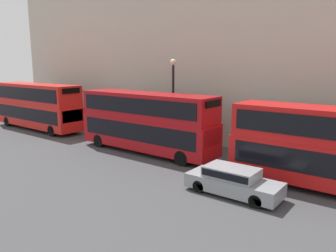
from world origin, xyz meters
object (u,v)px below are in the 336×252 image
(bus_second_in_queue, at_px, (146,120))
(car_hatchback, at_px, (233,180))
(pedestrian, at_px, (56,116))
(bus_leading, at_px, (336,147))
(bus_third_in_queue, at_px, (37,104))

(bus_second_in_queue, distance_m, car_hatchback, 9.40)
(pedestrian, bearing_deg, car_hatchback, -104.67)
(bus_leading, height_order, car_hatchback, bus_leading)
(bus_third_in_queue, xyz_separation_m, pedestrian, (2.93, 1.34, -1.66))
(bus_second_in_queue, xyz_separation_m, pedestrian, (2.93, 15.57, -1.61))
(car_hatchback, relative_size, pedestrian, 2.71)
(bus_second_in_queue, relative_size, bus_third_in_queue, 0.99)
(bus_third_in_queue, relative_size, car_hatchback, 2.38)
(bus_leading, distance_m, bus_second_in_queue, 12.47)
(pedestrian, bearing_deg, bus_second_in_queue, -100.66)
(bus_leading, height_order, bus_third_in_queue, bus_third_in_queue)
(bus_second_in_queue, relative_size, car_hatchback, 2.36)
(bus_leading, bearing_deg, car_hatchback, 131.32)
(bus_leading, relative_size, bus_third_in_queue, 0.93)
(bus_second_in_queue, distance_m, bus_third_in_queue, 14.23)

